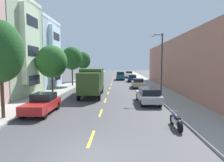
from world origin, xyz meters
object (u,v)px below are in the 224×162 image
parked_hatchback_navy (132,78)px  moving_teal_sedan (120,76)px  parked_hatchback_red (42,104)px  parked_suv_forest (98,74)px  delivery_box_truck (92,80)px  parked_wagon_silver (148,95)px  street_tree_nearest (0,52)px  street_lamp (160,60)px  parked_pickup_white (129,75)px  parked_motorcycle (176,121)px  street_tree_third (72,58)px  parked_hatchback_champagne (138,83)px  street_tree_second (52,62)px  parked_wagon_sky (88,80)px  parked_suv_burgundy (92,77)px  street_tree_farthest (83,60)px

parked_hatchback_navy → moving_teal_sedan: (-2.45, 4.83, 0.23)m
parked_hatchback_red → parked_suv_forest: bearing=89.8°
parked_hatchback_navy → delivery_box_truck: bearing=-108.8°
parked_wagon_silver → street_tree_nearest: bearing=-151.5°
street_lamp → moving_teal_sedan: 24.74m
parked_pickup_white → parked_motorcycle: bearing=-89.4°
street_lamp → delivery_box_truck: 8.23m
street_tree_third → parked_pickup_white: bearing=63.2°
parked_hatchback_champagne → parked_motorcycle: (0.34, -18.81, -0.35)m
street_tree_nearest → parked_wagon_silver: size_ratio=1.37×
street_tree_second → parked_hatchback_navy: size_ratio=1.45×
parked_hatchback_red → parked_pickup_white: bearing=77.2°
street_tree_nearest → parked_hatchback_navy: (10.65, 28.07, -3.80)m
parked_wagon_silver → parked_wagon_sky: (-8.48, 16.19, 0.00)m
parked_pickup_white → parked_motorcycle: 41.50m
parked_hatchback_navy → street_tree_nearest: bearing=-110.8°
street_lamp → parked_pickup_white: (-1.62, 31.51, -3.32)m
parked_suv_burgundy → parked_suv_forest: bearing=90.5°
street_tree_nearest → parked_motorcycle: bearing=-6.5°
street_tree_nearest → street_lamp: 15.13m
street_lamp → street_tree_farthest: bearing=121.9°
parked_motorcycle → street_tree_third: bearing=118.8°
street_tree_third → parked_suv_burgundy: size_ratio=1.35×
street_tree_second → moving_teal_sedan: (8.20, 23.39, -3.05)m
parked_hatchback_red → moving_teal_sedan: (6.25, 31.17, 0.23)m
parked_wagon_sky → moving_teal_sedan: bearing=61.0°
parked_suv_burgundy → parked_wagon_silver: bearing=-68.7°
street_tree_farthest → street_tree_second: bearing=-90.0°
street_tree_second → parked_suv_burgundy: size_ratio=1.20×
moving_teal_sedan → parked_motorcycle: 34.30m
street_lamp → parked_hatchback_red: street_lamp is taller
street_tree_farthest → parked_hatchback_navy: (10.65, -0.47, -3.83)m
parked_suv_forest → parked_hatchback_champagne: parked_suv_forest is taller
parked_pickup_white → parked_motorcycle: (0.42, -41.49, -0.42)m
street_tree_nearest → parked_hatchback_red: street_tree_nearest is taller
street_tree_second → parked_motorcycle: size_ratio=2.82×
delivery_box_truck → parked_suv_burgundy: delivery_box_truck is taller
street_tree_farthest → delivery_box_truck: (4.59, -18.31, -2.73)m
parked_hatchback_champagne → parked_wagon_sky: (-8.67, 4.41, 0.05)m
street_tree_farthest → moving_teal_sedan: street_tree_farthest is taller
parked_suv_forest → parked_hatchback_red: 37.15m
parked_suv_burgundy → parked_hatchback_red: size_ratio=1.20×
parked_pickup_white → moving_teal_sedan: size_ratio=1.11×
parked_hatchback_red → street_lamp: bearing=33.9°
parked_hatchback_champagne → parked_hatchback_red: same height
delivery_box_truck → parked_pickup_white: 30.63m
street_tree_third → street_lamp: street_lamp is taller
street_lamp → street_tree_nearest: bearing=-144.8°
street_tree_nearest → street_tree_third: bearing=90.0°
street_lamp → parked_motorcycle: (-1.20, -9.99, -3.74)m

